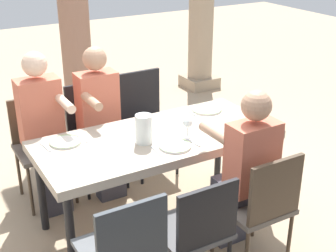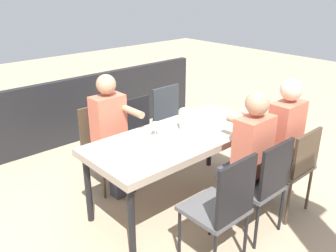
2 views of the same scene
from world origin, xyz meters
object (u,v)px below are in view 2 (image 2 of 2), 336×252
object	(u,v)px
dining_table	(179,141)
plate_1	(162,128)
diner_guest_third	(246,157)
diner_woman_green	(278,141)
chair_west_north	(292,164)
diner_man_white	(113,132)
water_pitcher	(186,121)
plate_0	(240,124)
chair_east_north	(223,205)
chair_east_south	(104,141)
chair_mid_north	(262,181)
chair_mid_south	(142,130)
plate_2	(144,164)
chair_west_south	(172,117)
wine_glass_1	(155,126)

from	to	relation	value
dining_table	plate_1	size ratio (longest dim) A/B	7.72
diner_guest_third	diner_woman_green	bearing A→B (deg)	178.49
chair_west_north	diner_woman_green	world-z (taller)	diner_woman_green
plate_1	diner_guest_third	bearing A→B (deg)	103.46
diner_man_white	plate_1	distance (m)	0.52
water_pitcher	plate_0	bearing A→B (deg)	150.98
chair_east_north	water_pitcher	world-z (taller)	water_pitcher
diner_guest_third	chair_east_south	bearing A→B (deg)	-70.49
chair_mid_north	diner_guest_third	size ratio (longest dim) A/B	0.71
chair_mid_north	chair_mid_south	bearing A→B (deg)	-90.00
chair_mid_north	plate_1	size ratio (longest dim) A/B	3.91
diner_woman_green	plate_1	world-z (taller)	diner_woman_green
chair_east_south	plate_2	size ratio (longest dim) A/B	3.42
chair_west_south	chair_mid_north	world-z (taller)	chair_mid_north
diner_guest_third	plate_1	bearing A→B (deg)	-76.54
chair_mid_south	wine_glass_1	world-z (taller)	wine_glass_1
plate_0	water_pitcher	size ratio (longest dim) A/B	1.08
water_pitcher	chair_east_south	bearing A→B (deg)	-58.95
chair_west_north	chair_mid_south	size ratio (longest dim) A/B	1.04
chair_west_south	diner_man_white	world-z (taller)	diner_man_white
plate_2	chair_mid_south	bearing A→B (deg)	-126.88
chair_east_south	plate_2	bearing A→B (deg)	75.24
chair_mid_north	wine_glass_1	bearing A→B (deg)	-68.81
diner_man_white	chair_east_north	bearing A→B (deg)	89.88
chair_mid_north	diner_man_white	distance (m)	1.57
diner_guest_third	wine_glass_1	xyz separation A→B (m)	(0.38, -0.78, 0.16)
chair_mid_north	chair_east_south	xyz separation A→B (m)	(0.52, -1.67, -0.02)
wine_glass_1	chair_mid_south	bearing A→B (deg)	-118.20
chair_east_north	plate_1	distance (m)	1.14
diner_woman_green	diner_guest_third	bearing A→B (deg)	-1.51
dining_table	plate_2	bearing A→B (deg)	21.46
chair_mid_south	chair_east_south	bearing A→B (deg)	-0.33
chair_mid_south	chair_east_south	distance (m)	0.52
plate_1	chair_mid_south	bearing A→B (deg)	-109.11
chair_mid_north	wine_glass_1	distance (m)	1.09
plate_1	plate_2	world-z (taller)	same
diner_guest_third	water_pitcher	xyz separation A→B (m)	(0.05, -0.70, 0.15)
diner_guest_third	plate_0	world-z (taller)	diner_guest_third
chair_west_north	diner_guest_third	bearing A→B (deg)	-20.42
plate_1	diner_man_white	bearing A→B (deg)	-52.86
diner_guest_third	plate_0	bearing A→B (deg)	-136.97
chair_mid_north	plate_0	bearing A→B (deg)	-126.72
diner_guest_third	plate_2	size ratio (longest dim) A/B	5.04
chair_mid_north	plate_2	distance (m)	1.03
plate_2	water_pitcher	xyz separation A→B (m)	(-0.76, -0.29, 0.09)
dining_table	chair_west_south	xyz separation A→B (m)	(-0.68, -0.83, -0.16)
chair_west_north	plate_2	xyz separation A→B (m)	(1.30, -0.59, 0.23)
chair_mid_south	diner_guest_third	xyz separation A→B (m)	(-0.00, 1.48, 0.20)
chair_mid_south	plate_1	xyz separation A→B (m)	(0.21, 0.60, 0.26)
plate_0	plate_1	xyz separation A→B (m)	(0.66, -0.46, -0.00)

